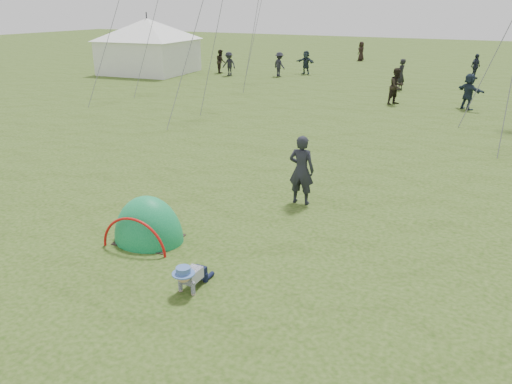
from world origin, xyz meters
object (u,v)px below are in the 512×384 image
at_px(crawling_toddler, 190,275).
at_px(popup_tent, 149,240).
at_px(event_marquee, 148,44).
at_px(standing_adult, 301,170).

xyz_separation_m(crawling_toddler, popup_tent, (-1.91, 1.22, -0.28)).
xyz_separation_m(popup_tent, event_marquee, (-17.33, 21.71, 2.01)).
distance_m(standing_adult, event_marquee, 26.66).
distance_m(crawling_toddler, popup_tent, 2.29).
bearing_deg(crawling_toddler, event_marquee, 128.68).
relative_size(crawling_toddler, popup_tent, 0.36).
distance_m(crawling_toddler, event_marquee, 29.99).
distance_m(popup_tent, standing_adult, 4.11).
xyz_separation_m(crawling_toddler, standing_adult, (0.14, 4.67, 0.60)).
relative_size(crawling_toddler, standing_adult, 0.41).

